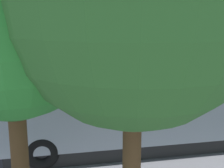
% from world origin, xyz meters
% --- Properties ---
extents(ground_plane, '(80.00, 80.00, 0.00)m').
position_xyz_m(ground_plane, '(0.00, 0.00, 0.00)').
color(ground_plane, '#4C4C51').
extents(tour_bus, '(9.87, 2.83, 3.25)m').
position_xyz_m(tour_bus, '(0.74, 4.05, 1.64)').
color(tour_bus, '#8C939E').
rests_on(tour_bus, ground_plane).
extents(spectator_far_left, '(0.58, 0.36, 1.72)m').
position_xyz_m(spectator_far_left, '(-0.03, 0.97, 1.02)').
color(spectator_far_left, black).
rests_on(spectator_far_left, ground_plane).
extents(spectator_left, '(0.58, 0.34, 1.71)m').
position_xyz_m(spectator_left, '(0.99, 0.93, 1.02)').
color(spectator_left, black).
rests_on(spectator_left, ground_plane).
extents(spectator_centre, '(0.58, 0.34, 1.73)m').
position_xyz_m(spectator_centre, '(2.43, 1.38, 1.03)').
color(spectator_centre, black).
rests_on(spectator_centre, ground_plane).
extents(parked_motorcycle_silver, '(2.05, 0.58, 0.99)m').
position_xyz_m(parked_motorcycle_silver, '(3.56, 2.06, 0.48)').
color(parked_motorcycle_silver, black).
rests_on(parked_motorcycle_silver, ground_plane).
extents(parked_motorcycle_dark, '(2.05, 0.58, 0.99)m').
position_xyz_m(parked_motorcycle_dark, '(-0.49, 1.62, 0.48)').
color(parked_motorcycle_dark, black).
rests_on(parked_motorcycle_dark, ground_plane).
extents(stunt_motorcycle, '(1.94, 0.97, 1.23)m').
position_xyz_m(stunt_motorcycle, '(1.35, -2.67, 0.61)').
color(stunt_motorcycle, black).
rests_on(stunt_motorcycle, ground_plane).
extents(traffic_cone, '(0.34, 0.34, 0.63)m').
position_xyz_m(traffic_cone, '(-1.44, -3.54, 0.30)').
color(traffic_cone, orange).
rests_on(traffic_cone, ground_plane).
extents(tree_centre, '(3.23, 3.23, 6.22)m').
position_xyz_m(tree_centre, '(4.54, 7.89, 4.35)').
color(tree_centre, '#51381E').
rests_on(tree_centre, ground_plane).
extents(bay_line_a, '(0.10, 4.67, 0.01)m').
position_xyz_m(bay_line_a, '(-3.41, -1.42, 0.00)').
color(bay_line_a, white).
rests_on(bay_line_a, ground_plane).
extents(bay_line_b, '(0.10, 4.65, 0.01)m').
position_xyz_m(bay_line_b, '(-0.48, -1.42, 0.00)').
color(bay_line_b, white).
rests_on(bay_line_b, ground_plane).
extents(bay_line_c, '(0.10, 4.32, 0.01)m').
position_xyz_m(bay_line_c, '(2.45, -1.42, 0.00)').
color(bay_line_c, white).
rests_on(bay_line_c, ground_plane).
extents(bay_line_d, '(0.10, 4.66, 0.01)m').
position_xyz_m(bay_line_d, '(5.37, -1.42, 0.00)').
color(bay_line_d, white).
rests_on(bay_line_d, ground_plane).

